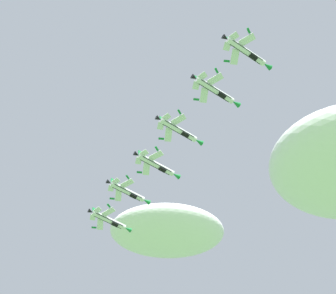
% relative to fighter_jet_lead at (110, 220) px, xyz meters
% --- Properties ---
extents(cloud_near_formation, '(63.55, 39.93, 16.23)m').
position_rel_fighter_jet_lead_xyz_m(cloud_near_formation, '(22.06, 84.91, 80.58)').
color(cloud_near_formation, white).
extents(fighter_jet_lead, '(14.30, 11.29, 4.39)m').
position_rel_fighter_jet_lead_xyz_m(fighter_jet_lead, '(0.00, 0.00, 0.00)').
color(fighter_jet_lead, silver).
extents(fighter_jet_left_wing, '(14.30, 11.35, 4.39)m').
position_rel_fighter_jet_lead_xyz_m(fighter_jet_left_wing, '(5.88, -10.12, 2.68)').
color(fighter_jet_left_wing, silver).
extents(fighter_jet_right_wing, '(14.30, 11.35, 4.39)m').
position_rel_fighter_jet_lead_xyz_m(fighter_jet_right_wing, '(14.67, -24.46, -1.51)').
color(fighter_jet_right_wing, silver).
extents(fighter_jet_left_outer, '(14.30, 11.28, 4.44)m').
position_rel_fighter_jet_lead_xyz_m(fighter_jet_left_outer, '(20.69, -35.72, 0.44)').
color(fighter_jet_left_outer, silver).
extents(fighter_jet_right_outer, '(14.30, 11.32, 4.38)m').
position_rel_fighter_jet_lead_xyz_m(fighter_jet_right_outer, '(29.70, -49.43, -0.42)').
color(fighter_jet_right_outer, silver).
extents(fighter_jet_trail_slot, '(14.30, 11.33, 4.38)m').
position_rel_fighter_jet_lead_xyz_m(fighter_jet_trail_slot, '(36.99, -60.00, 1.64)').
color(fighter_jet_trail_slot, silver).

